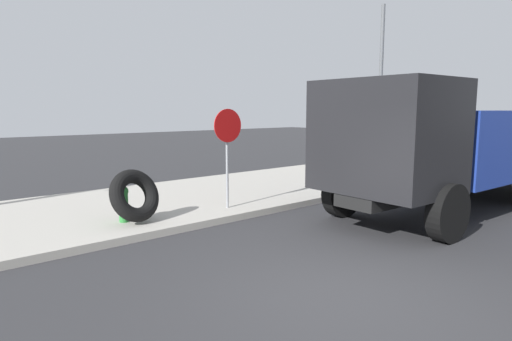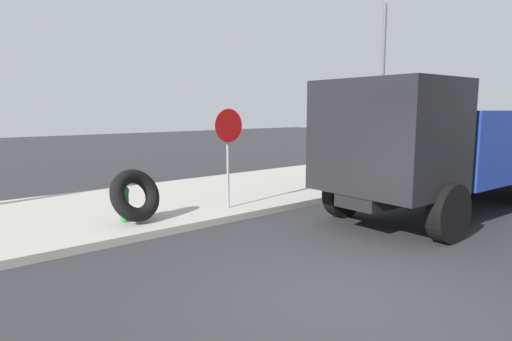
{
  "view_description": "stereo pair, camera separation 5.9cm",
  "coord_description": "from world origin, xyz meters",
  "px_view_note": "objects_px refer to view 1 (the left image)",
  "views": [
    {
      "loc": [
        -4.44,
        -3.29,
        2.42
      ],
      "look_at": [
        0.61,
        2.51,
        1.35
      ],
      "focal_mm": 30.57,
      "sensor_mm": 36.0,
      "label": 1
    },
    {
      "loc": [
        -4.39,
        -3.33,
        2.42
      ],
      "look_at": [
        0.61,
        2.51,
        1.35
      ],
      "focal_mm": 30.57,
      "sensor_mm": 36.0,
      "label": 2
    }
  ],
  "objects_px": {
    "stop_sign": "(228,140)",
    "street_light_pole": "(380,94)",
    "loose_tire": "(135,196)",
    "dump_truck_blue": "(446,145)",
    "fire_hydrant": "(124,203)"
  },
  "relations": [
    {
      "from": "stop_sign",
      "to": "street_light_pole",
      "type": "bearing_deg",
      "value": 1.98
    },
    {
      "from": "dump_truck_blue",
      "to": "loose_tire",
      "type": "bearing_deg",
      "value": 151.12
    },
    {
      "from": "fire_hydrant",
      "to": "street_light_pole",
      "type": "relative_size",
      "value": 0.13
    },
    {
      "from": "fire_hydrant",
      "to": "stop_sign",
      "type": "relative_size",
      "value": 0.32
    },
    {
      "from": "street_light_pole",
      "to": "stop_sign",
      "type": "bearing_deg",
      "value": -178.02
    },
    {
      "from": "dump_truck_blue",
      "to": "street_light_pole",
      "type": "distance_m",
      "value": 4.46
    },
    {
      "from": "stop_sign",
      "to": "fire_hydrant",
      "type": "bearing_deg",
      "value": 171.19
    },
    {
      "from": "loose_tire",
      "to": "dump_truck_blue",
      "type": "bearing_deg",
      "value": -28.88
    },
    {
      "from": "loose_tire",
      "to": "stop_sign",
      "type": "height_order",
      "value": "stop_sign"
    },
    {
      "from": "loose_tire",
      "to": "dump_truck_blue",
      "type": "relative_size",
      "value": 0.15
    },
    {
      "from": "fire_hydrant",
      "to": "loose_tire",
      "type": "height_order",
      "value": "loose_tire"
    },
    {
      "from": "dump_truck_blue",
      "to": "street_light_pole",
      "type": "relative_size",
      "value": 1.28
    },
    {
      "from": "loose_tire",
      "to": "dump_truck_blue",
      "type": "height_order",
      "value": "dump_truck_blue"
    },
    {
      "from": "loose_tire",
      "to": "street_light_pole",
      "type": "bearing_deg",
      "value": 0.45
    },
    {
      "from": "fire_hydrant",
      "to": "street_light_pole",
      "type": "xyz_separation_m",
      "value": [
        8.78,
        -0.15,
        2.39
      ]
    }
  ]
}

